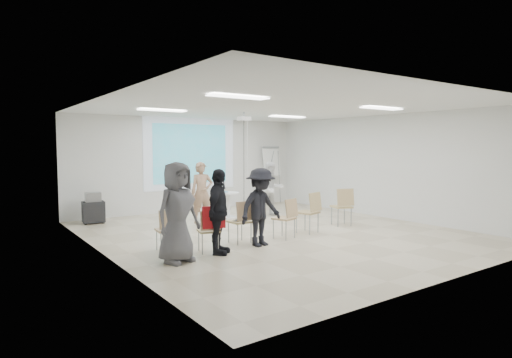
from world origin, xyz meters
TOP-DOWN VIEW (x-y plane):
  - floor at (0.00, 0.00)m, footprint 8.00×9.00m
  - ceiling at (0.00, 0.00)m, footprint 8.00×9.00m
  - wall_back at (0.00, 4.55)m, footprint 8.00×0.10m
  - wall_left at (-4.05, 0.00)m, footprint 0.10×9.00m
  - wall_right at (4.05, 0.00)m, footprint 0.10×9.00m
  - projection_halo at (0.00, 4.49)m, footprint 3.20×0.01m
  - projection_image at (0.00, 4.47)m, footprint 2.60×0.01m
  - pedestal_table at (0.15, 2.42)m, footprint 0.72×0.72m
  - player_left at (-0.83, 2.17)m, footprint 0.78×0.63m
  - player_right at (1.43, 2.03)m, footprint 0.97×0.83m
  - controller_left at (-0.65, 2.42)m, footprint 0.07×0.13m
  - controller_right at (1.25, 2.28)m, footprint 0.06×0.13m
  - chair_far_left at (-2.90, -0.30)m, footprint 0.45×0.47m
  - chair_left_mid at (-2.26, -0.84)m, footprint 0.49×0.51m
  - chair_left_inner at (-1.30, -0.52)m, footprint 0.45×0.48m
  - chair_center at (-0.22, -0.72)m, footprint 0.54×0.56m
  - chair_right_inner at (0.65, -0.55)m, footprint 0.58×0.60m
  - chair_right_far at (1.98, -0.34)m, footprint 0.60×0.62m
  - red_jacket at (-2.24, -0.99)m, footprint 0.45×0.21m
  - laptop at (-1.30, -0.42)m, footprint 0.35×0.26m
  - audience_left at (-2.16, -1.03)m, footprint 1.25×1.24m
  - audience_mid at (-1.10, -0.93)m, footprint 1.27×0.81m
  - audience_outer at (-3.06, -1.12)m, footprint 1.13×0.90m
  - flipchart_easel at (3.09, 4.23)m, footprint 0.90×0.68m
  - av_cart at (-3.26, 3.84)m, footprint 0.61×0.51m
  - ceiling_projector at (0.10, 1.49)m, footprint 0.30×0.25m
  - fluor_panel_nw at (-2.00, 2.00)m, footprint 1.20×0.30m
  - fluor_panel_ne at (2.00, 2.00)m, footprint 1.20×0.30m
  - fluor_panel_sw at (-2.00, -1.50)m, footprint 1.20×0.30m
  - fluor_panel_se at (2.00, -1.50)m, footprint 1.20×0.30m

SIDE VIEW (x-z plane):
  - floor at x=0.00m, z-range -0.10..0.00m
  - av_cart at x=-3.26m, z-range -0.03..0.80m
  - pedestal_table at x=0.15m, z-range 0.04..0.83m
  - laptop at x=-1.30m, z-range 0.48..0.51m
  - chair_left_mid at x=-2.26m, z-range 0.08..0.92m
  - chair_far_left at x=-2.90m, z-range 0.08..0.93m
  - chair_center at x=-0.22m, z-range 0.08..1.00m
  - chair_left_inner at x=-1.30m, z-range 0.08..1.00m
  - chair_right_inner at x=0.65m, z-range 0.09..1.08m
  - chair_right_far at x=1.98m, z-range 0.09..1.08m
  - red_jacket at x=-2.24m, z-range 0.51..0.93m
  - player_right at x=1.43m, z-range 0.00..1.79m
  - audience_mid at x=-1.10m, z-range 0.00..1.85m
  - player_left at x=-0.83m, z-range 0.00..1.88m
  - audience_left at x=-2.16m, z-range 0.00..1.89m
  - audience_outer at x=-3.06m, z-range 0.00..2.02m
  - controller_right at x=1.25m, z-range 1.19..1.23m
  - controller_left at x=-0.65m, z-range 1.22..1.26m
  - wall_back at x=0.00m, z-range 0.00..3.00m
  - wall_left at x=-4.05m, z-range 0.00..3.00m
  - wall_right at x=4.05m, z-range 0.00..3.00m
  - flipchart_easel at x=3.09m, z-range 0.49..2.57m
  - projection_halo at x=0.00m, z-range 0.70..3.00m
  - projection_image at x=0.00m, z-range 0.90..2.80m
  - ceiling_projector at x=0.10m, z-range 1.19..4.19m
  - fluor_panel_nw at x=-2.00m, z-range 2.96..2.98m
  - fluor_panel_ne at x=2.00m, z-range 2.96..2.98m
  - fluor_panel_sw at x=-2.00m, z-range 2.96..2.98m
  - fluor_panel_se at x=2.00m, z-range 2.96..2.98m
  - ceiling at x=0.00m, z-range 3.00..3.10m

